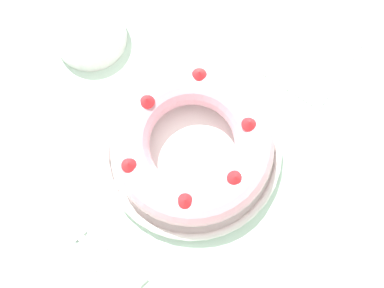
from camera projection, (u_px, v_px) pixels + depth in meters
The scene contains 9 objects.
ground_plane at pixel (197, 225), 1.60m from camera, with size 8.00×8.00×0.00m, color brown.
dining_table at pixel (201, 184), 0.98m from camera, with size 1.23×0.96×0.74m.
serving_dish at pixel (192, 151), 0.88m from camera, with size 0.29×0.29×0.03m.
bundt_cake at pixel (192, 144), 0.83m from camera, with size 0.26×0.26×0.07m.
fork at pixel (93, 251), 0.84m from camera, with size 0.02×0.21×0.01m.
serving_knife at pixel (93, 277), 0.83m from camera, with size 0.02×0.22×0.01m.
cake_knife at pixel (112, 246), 0.85m from camera, with size 0.02×0.18×0.01m.
side_bowl at pixel (89, 34), 0.93m from camera, with size 0.13×0.13×0.04m, color white.
napkin at pixel (315, 55), 0.93m from camera, with size 0.17×0.12×0.00m, color white.
Camera 1 is at (-0.14, -0.13, 1.60)m, focal length 50.00 mm.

